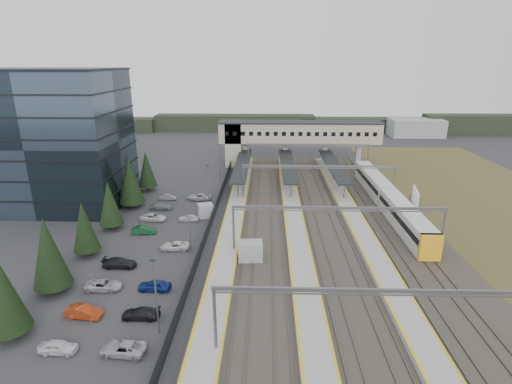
{
  "coord_description": "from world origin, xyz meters",
  "views": [
    {
      "loc": [
        2.46,
        -57.66,
        25.44
      ],
      "look_at": [
        0.6,
        7.52,
        4.0
      ],
      "focal_mm": 28.0,
      "sensor_mm": 36.0,
      "label": 1
    }
  ],
  "objects_px": {
    "office_building": "(52,139)",
    "footbridge": "(288,134)",
    "relay_cabin_near": "(250,252)",
    "relay_cabin_far": "(205,211)",
    "train": "(387,198)",
    "billboard": "(415,198)"
  },
  "relations": [
    {
      "from": "relay_cabin_near",
      "to": "train",
      "type": "bearing_deg",
      "value": 40.26
    },
    {
      "from": "office_building",
      "to": "train",
      "type": "distance_m",
      "value": 60.87
    },
    {
      "from": "office_building",
      "to": "relay_cabin_near",
      "type": "relative_size",
      "value": 7.22
    },
    {
      "from": "relay_cabin_near",
      "to": "footbridge",
      "type": "relative_size",
      "value": 0.08
    },
    {
      "from": "relay_cabin_near",
      "to": "office_building",
      "type": "bearing_deg",
      "value": 149.06
    },
    {
      "from": "office_building",
      "to": "relay_cabin_near",
      "type": "distance_m",
      "value": 43.73
    },
    {
      "from": "office_building",
      "to": "relay_cabin_far",
      "type": "height_order",
      "value": "office_building"
    },
    {
      "from": "office_building",
      "to": "footbridge",
      "type": "height_order",
      "value": "office_building"
    },
    {
      "from": "office_building",
      "to": "footbridge",
      "type": "distance_m",
      "value": 53.18
    },
    {
      "from": "footbridge",
      "to": "relay_cabin_far",
      "type": "bearing_deg",
      "value": -113.5
    },
    {
      "from": "office_building",
      "to": "relay_cabin_near",
      "type": "height_order",
      "value": "office_building"
    },
    {
      "from": "office_building",
      "to": "billboard",
      "type": "bearing_deg",
      "value": -3.82
    },
    {
      "from": "relay_cabin_far",
      "to": "footbridge",
      "type": "distance_m",
      "value": 40.02
    },
    {
      "from": "relay_cabin_far",
      "to": "footbridge",
      "type": "xyz_separation_m",
      "value": [
        15.73,
        36.17,
        6.79
      ]
    },
    {
      "from": "relay_cabin_near",
      "to": "relay_cabin_far",
      "type": "bearing_deg",
      "value": 118.18
    },
    {
      "from": "footbridge",
      "to": "billboard",
      "type": "xyz_separation_m",
      "value": [
        20.25,
        -34.27,
        -4.79
      ]
    },
    {
      "from": "relay_cabin_far",
      "to": "billboard",
      "type": "distance_m",
      "value": 36.08
    },
    {
      "from": "footbridge",
      "to": "office_building",
      "type": "bearing_deg",
      "value": -145.53
    },
    {
      "from": "train",
      "to": "billboard",
      "type": "distance_m",
      "value": 4.81
    },
    {
      "from": "relay_cabin_near",
      "to": "billboard",
      "type": "distance_m",
      "value": 32.75
    },
    {
      "from": "relay_cabin_near",
      "to": "billboard",
      "type": "xyz_separation_m",
      "value": [
        27.62,
        17.51,
        1.8
      ]
    },
    {
      "from": "office_building",
      "to": "billboard",
      "type": "xyz_separation_m",
      "value": [
        63.95,
        -4.27,
        -9.06
      ]
    }
  ]
}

